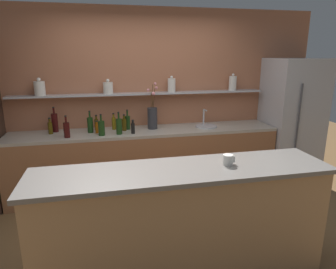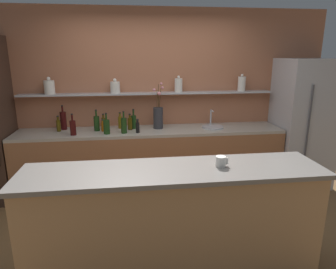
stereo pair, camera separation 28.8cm
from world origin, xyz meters
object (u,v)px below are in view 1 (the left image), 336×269
bottle_sauce_0 (97,128)px  bottle_oil_9 (97,124)px  bottle_wine_11 (55,122)px  bottle_oil_2 (50,128)px  coffee_mug (228,160)px  bottle_sauce_3 (133,128)px  bottle_wine_7 (119,126)px  bottle_wine_1 (90,125)px  bottle_oil_6 (124,124)px  refrigerator (291,121)px  flower_vase (152,117)px  bottle_wine_8 (67,130)px  bottle_oil_10 (114,123)px  sink_fixture (206,125)px  bottle_wine_4 (128,122)px  bottle_wine_5 (101,128)px

bottle_sauce_0 → bottle_oil_9: bottle_oil_9 is taller
bottle_oil_9 → bottle_wine_11: size_ratio=0.61×
bottle_oil_2 → coffee_mug: 2.53m
bottle_sauce_3 → bottle_wine_7: (-0.18, 0.01, 0.03)m
coffee_mug → bottle_wine_1: bearing=124.4°
bottle_oil_2 → bottle_oil_6: bottle_oil_6 is taller
bottle_oil_2 → refrigerator: bearing=-1.7°
flower_vase → bottle_sauce_3: 0.38m
bottle_oil_6 → bottle_wine_8: (-0.75, -0.20, 0.01)m
bottle_wine_7 → flower_vase: bearing=23.1°
bottle_oil_2 → bottle_wine_8: bottle_wine_8 is taller
bottle_oil_2 → bottle_wine_11: (0.05, 0.11, 0.04)m
bottle_oil_6 → bottle_oil_9: bearing=160.3°
bottle_wine_7 → bottle_wine_11: bottle_wine_11 is taller
bottle_sauce_0 → bottle_wine_8: size_ratio=0.59×
bottle_oil_9 → bottle_oil_10: 0.24m
bottle_sauce_0 → bottle_oil_2: (-0.61, 0.08, 0.02)m
sink_fixture → coffee_mug: (-0.42, -1.77, 0.12)m
bottle_wine_1 → bottle_sauce_3: 0.59m
refrigerator → bottle_wine_11: 3.51m
flower_vase → bottle_wine_8: bearing=-168.8°
refrigerator → bottle_wine_1: bearing=178.7°
bottle_wine_4 → bottle_wine_5: bearing=-144.1°
bottle_sauce_0 → coffee_mug: size_ratio=1.57×
bottle_wine_8 → bottle_wine_11: size_ratio=0.83×
bottle_oil_9 → bottle_oil_6: bearing=-19.7°
sink_fixture → bottle_wine_4: bottle_wine_4 is taller
bottle_wine_8 → sink_fixture: bearing=5.1°
bottle_sauce_0 → bottle_wine_11: bottle_wine_11 is taller
refrigerator → flower_vase: bearing=177.3°
bottle_wine_7 → refrigerator: bearing=2.2°
bottle_wine_11 → bottle_oil_6: bearing=-8.3°
sink_fixture → bottle_oil_9: sink_fixture is taller
bottle_wine_11 → bottle_sauce_0: bearing=-18.8°
coffee_mug → bottle_wine_5: bearing=123.9°
bottle_wine_8 → coffee_mug: size_ratio=2.64×
bottle_oil_2 → bottle_wine_7: (0.90, -0.21, 0.02)m
bottle_oil_2 → bottle_oil_10: bottle_oil_10 is taller
bottle_wine_7 → bottle_oil_6: bearing=66.0°
bottle_wine_8 → bottle_oil_10: 0.68m
flower_vase → bottle_oil_10: size_ratio=2.78×
bottle_oil_9 → sink_fixture: bearing=-6.0°
refrigerator → bottle_wine_11: size_ratio=5.49×
bottle_sauce_0 → bottle_oil_10: bearing=32.2°
bottle_sauce_0 → bottle_wine_7: (0.29, -0.13, 0.04)m
bottle_sauce_3 → flower_vase: bearing=35.5°
flower_vase → bottle_wine_7: flower_vase is taller
refrigerator → bottle_wine_1: refrigerator is taller
bottle_wine_11 → refrigerator: bearing=-3.5°
bottle_wine_8 → coffee_mug: bearing=-46.5°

